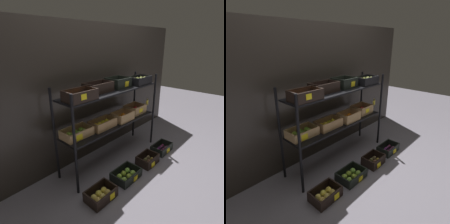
% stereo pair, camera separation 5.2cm
% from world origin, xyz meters
% --- Properties ---
extents(ground_plane, '(10.00, 10.00, 0.00)m').
position_xyz_m(ground_plane, '(0.00, 0.00, 0.00)').
color(ground_plane, slate).
extents(storefront_wall, '(4.01, 0.12, 1.92)m').
position_xyz_m(storefront_wall, '(0.00, 0.39, 0.96)').
color(storefront_wall, '#2D2823').
rests_on(storefront_wall, ground_plane).
extents(display_rack, '(1.71, 0.42, 1.20)m').
position_xyz_m(display_rack, '(0.00, 0.00, 0.82)').
color(display_rack, black).
rests_on(display_rack, ground_plane).
extents(crate_ground_apple_gold, '(0.34, 0.24, 0.13)m').
position_xyz_m(crate_ground_apple_gold, '(-0.69, -0.46, 0.05)').
color(crate_ground_apple_gold, black).
rests_on(crate_ground_apple_gold, ground_plane).
extents(crate_ground_apple_green, '(0.36, 0.26, 0.11)m').
position_xyz_m(crate_ground_apple_green, '(-0.23, -0.45, 0.04)').
color(crate_ground_apple_green, black).
rests_on(crate_ground_apple_green, ground_plane).
extents(crate_ground_kiwi, '(0.31, 0.23, 0.14)m').
position_xyz_m(crate_ground_kiwi, '(0.23, -0.49, 0.05)').
color(crate_ground_kiwi, black).
rests_on(crate_ground_kiwi, ground_plane).
extents(crate_ground_plum, '(0.36, 0.23, 0.12)m').
position_xyz_m(crate_ground_plum, '(0.67, -0.47, 0.04)').
color(crate_ground_plum, black).
rests_on(crate_ground_plum, ground_plane).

